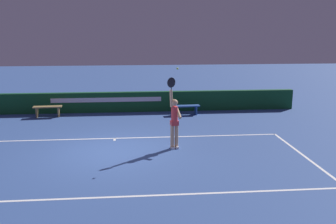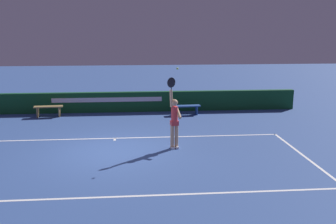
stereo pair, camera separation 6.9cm
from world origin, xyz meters
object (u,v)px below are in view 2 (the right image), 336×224
Objects in this scene: tennis_player at (174,119)px; courtside_bench_near at (48,109)px; tennis_ball at (177,69)px; courtside_bench_far at (186,108)px.

tennis_player reaches higher than courtside_bench_near.
tennis_ball reaches higher than courtside_bench_near.
courtside_bench_near is at bearing 134.51° from tennis_ball.
tennis_player is 7.44m from courtside_bench_near.
courtside_bench_near is at bearing 178.83° from courtside_bench_far.
tennis_player is 37.60× the size of tennis_ball.
tennis_player is 1.77m from tennis_ball.
tennis_player is at bearing -44.01° from courtside_bench_near.
courtside_bench_far is (1.08, 5.02, -0.68)m from tennis_player.
courtside_bench_far is (6.41, -0.13, -0.03)m from courtside_bench_near.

